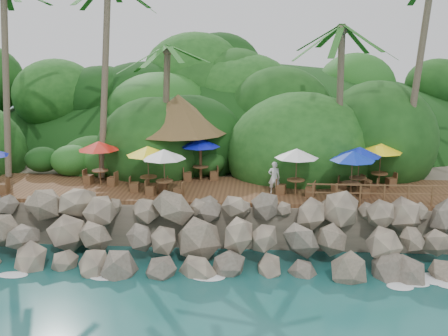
{
  "coord_description": "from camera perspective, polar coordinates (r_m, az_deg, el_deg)",
  "views": [
    {
      "loc": [
        1.72,
        -19.82,
        9.56
      ],
      "look_at": [
        0.0,
        6.0,
        3.4
      ],
      "focal_mm": 41.2,
      "sensor_mm": 36.0,
      "label": 1
    }
  ],
  "objects": [
    {
      "name": "land_base",
      "position": [
        36.86,
        1.03,
        0.04
      ],
      "size": [
        32.0,
        25.2,
        2.1
      ],
      "primitive_type": "cube",
      "color": "gray",
      "rests_on": "ground"
    },
    {
      "name": "seawall",
      "position": [
        23.45,
        -0.66,
        -7.63
      ],
      "size": [
        29.0,
        4.0,
        2.3
      ],
      "primitive_type": null,
      "color": "gray",
      "rests_on": "ground"
    },
    {
      "name": "ground",
      "position": [
        22.08,
        -1.06,
        -12.27
      ],
      "size": [
        140.0,
        140.0,
        0.0
      ],
      "primitive_type": "plane",
      "color": "#19514F",
      "rests_on": "ground"
    },
    {
      "name": "foam_line",
      "position": [
        22.33,
        -0.99,
        -11.87
      ],
      "size": [
        25.2,
        0.8,
        0.06
      ],
      "color": "white",
      "rests_on": "ground"
    },
    {
      "name": "jungle_foliage",
      "position": [
        36.15,
        0.95,
        -1.95
      ],
      "size": [
        44.0,
        16.0,
        12.0
      ],
      "primitive_type": null,
      "color": "#143811",
      "rests_on": "ground"
    },
    {
      "name": "jungle_hill",
      "position": [
        44.4,
        1.5,
        0.95
      ],
      "size": [
        44.8,
        28.0,
        15.4
      ],
      "primitive_type": "ellipsoid",
      "color": "#143811",
      "rests_on": "ground"
    },
    {
      "name": "palms",
      "position": [
        28.55,
        3.11,
        18.15
      ],
      "size": [
        32.57,
        6.95,
        12.16
      ],
      "color": "brown",
      "rests_on": "ground"
    },
    {
      "name": "palapa",
      "position": [
        29.6,
        -5.07,
        6.02
      ],
      "size": [
        5.6,
        5.6,
        4.6
      ],
      "color": "brown",
      "rests_on": "ground"
    },
    {
      "name": "waiter",
      "position": [
        25.92,
        5.58,
        -1.06
      ],
      "size": [
        0.6,
        0.4,
        1.64
      ],
      "primitive_type": "imported",
      "rotation": [
        0.0,
        0.0,
        3.13
      ],
      "color": "white",
      "rests_on": "terrace"
    },
    {
      "name": "railing",
      "position": [
        25.25,
        18.57,
        -2.61
      ],
      "size": [
        8.3,
        0.1,
        1.0
      ],
      "color": "brown",
      "rests_on": "terrace"
    },
    {
      "name": "terrace",
      "position": [
        26.91,
        -0.0,
        -2.49
      ],
      "size": [
        26.0,
        5.0,
        0.2
      ],
      "primitive_type": "cube",
      "color": "brown",
      "rests_on": "land_base"
    },
    {
      "name": "dining_clusters",
      "position": [
        25.98,
        -0.48,
        1.63
      ],
      "size": [
        22.08,
        5.39,
        2.37
      ],
      "color": "brown",
      "rests_on": "terrace"
    }
  ]
}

